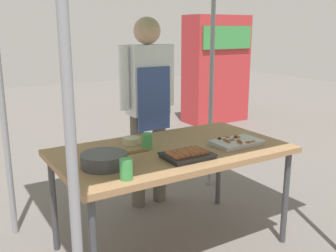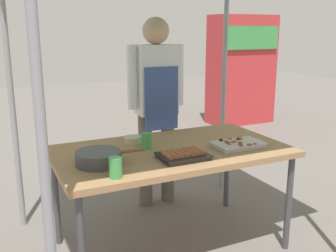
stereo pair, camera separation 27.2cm
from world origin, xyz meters
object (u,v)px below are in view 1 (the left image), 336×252
at_px(condiment_bowl, 131,141).
at_px(drink_cup_by_wok, 147,141).
at_px(tray_meat_skewers, 236,142).
at_px(vendor_woman, 148,97).
at_px(cooking_wok, 104,160).
at_px(stall_table, 172,156).
at_px(drink_cup_near_edge, 126,169).
at_px(neighbor_stall_left, 216,69).
at_px(tray_grilled_sausages, 187,155).

relative_size(condiment_bowl, drink_cup_by_wok, 1.17).
bearing_deg(tray_meat_skewers, vendor_woman, 104.59).
relative_size(cooking_wok, drink_cup_by_wok, 3.97).
relative_size(stall_table, condiment_bowl, 12.35).
height_order(condiment_bowl, drink_cup_near_edge, drink_cup_near_edge).
distance_m(tray_meat_skewers, neighbor_stall_left, 3.97).
height_order(tray_meat_skewers, neighbor_stall_left, neighbor_stall_left).
xyz_separation_m(condiment_bowl, neighbor_stall_left, (2.96, 2.80, 0.12)).
relative_size(tray_meat_skewers, neighbor_stall_left, 0.20).
relative_size(drink_cup_by_wok, vendor_woman, 0.07).
xyz_separation_m(tray_grilled_sausages, vendor_woman, (0.24, 0.96, 0.21)).
bearing_deg(condiment_bowl, drink_cup_by_wok, -77.55).
relative_size(cooking_wok, drink_cup_near_edge, 3.71).
height_order(stall_table, neighbor_stall_left, neighbor_stall_left).
distance_m(cooking_wok, drink_cup_near_edge, 0.25).
relative_size(tray_grilled_sausages, vendor_woman, 0.19).
bearing_deg(stall_table, tray_grilled_sausages, -96.36).
distance_m(tray_meat_skewers, vendor_woman, 0.95).
distance_m(stall_table, drink_cup_by_wok, 0.20).
bearing_deg(drink_cup_by_wok, tray_meat_skewers, -21.96).
height_order(condiment_bowl, neighbor_stall_left, neighbor_stall_left).
xyz_separation_m(condiment_bowl, drink_cup_by_wok, (0.04, -0.17, 0.03)).
xyz_separation_m(vendor_woman, neighbor_stall_left, (2.56, 2.32, -0.09)).
bearing_deg(condiment_bowl, stall_table, -52.45).
relative_size(tray_grilled_sausages, cooking_wok, 0.70).
distance_m(stall_table, tray_meat_skewers, 0.48).
relative_size(stall_table, tray_grilled_sausages, 5.18).
xyz_separation_m(stall_table, drink_cup_by_wok, (-0.15, 0.08, 0.11)).
height_order(drink_cup_by_wok, vendor_woman, vendor_woman).
bearing_deg(stall_table, tray_meat_skewers, -20.06).
bearing_deg(vendor_woman, condiment_bowl, 50.25).
bearing_deg(vendor_woman, neighbor_stall_left, -137.89).
distance_m(tray_meat_skewers, drink_cup_near_edge, 0.98).
relative_size(stall_table, tray_meat_skewers, 4.55).
xyz_separation_m(tray_meat_skewers, drink_cup_near_edge, (-0.96, -0.20, 0.04)).
distance_m(condiment_bowl, drink_cup_by_wok, 0.17).
xyz_separation_m(stall_table, tray_grilled_sausages, (-0.03, -0.23, 0.08)).
distance_m(drink_cup_near_edge, neighbor_stall_left, 4.74).
bearing_deg(tray_meat_skewers, tray_grilled_sausages, -171.64).
xyz_separation_m(cooking_wok, condiment_bowl, (0.35, 0.35, -0.02)).
height_order(tray_meat_skewers, drink_cup_near_edge, drink_cup_near_edge).
distance_m(stall_table, neighbor_stall_left, 4.12).
bearing_deg(stall_table, vendor_woman, 73.76).
height_order(cooking_wok, neighbor_stall_left, neighbor_stall_left).
xyz_separation_m(condiment_bowl, vendor_woman, (0.40, 0.48, 0.21)).
distance_m(cooking_wok, drink_cup_by_wok, 0.43).
bearing_deg(vendor_woman, tray_meat_skewers, 104.59).
relative_size(tray_meat_skewers, drink_cup_near_edge, 2.96).
height_order(stall_table, tray_grilled_sausages, tray_grilled_sausages).
xyz_separation_m(tray_meat_skewers, condiment_bowl, (-0.63, 0.41, 0.01)).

